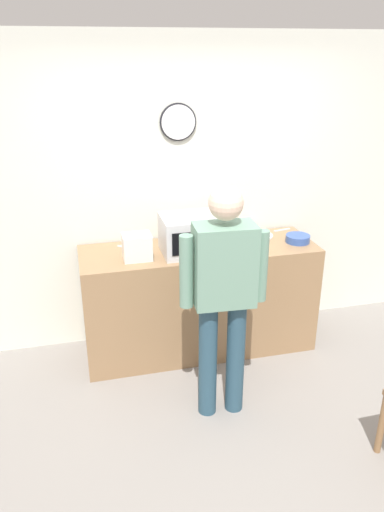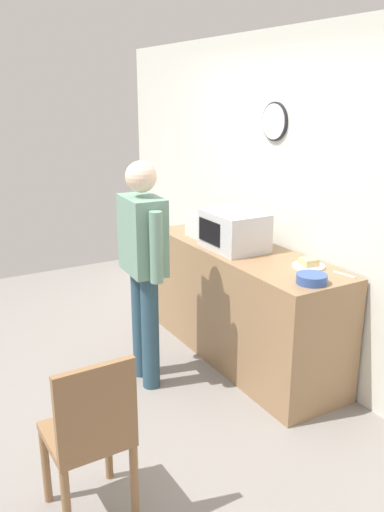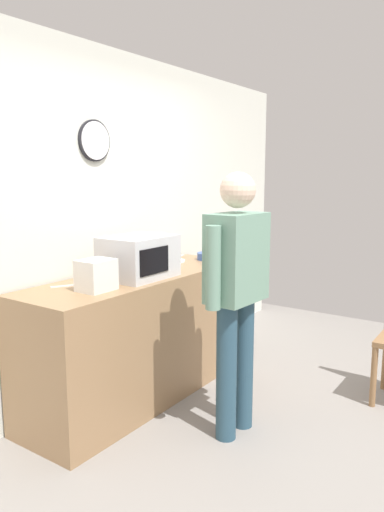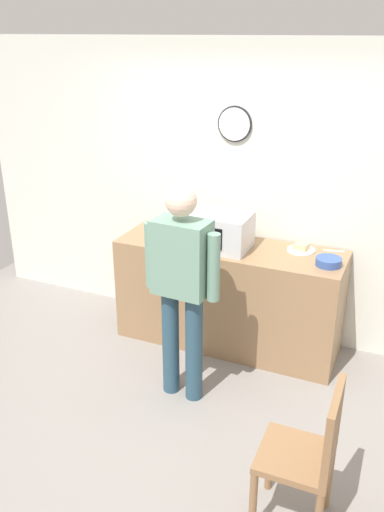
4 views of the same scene
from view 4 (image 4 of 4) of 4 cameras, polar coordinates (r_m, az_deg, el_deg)
name	(u,v)px [view 4 (image 4 of 4)]	position (r m, az deg, el deg)	size (l,w,h in m)	color
ground_plane	(167,423)	(4.09, -2.69, -17.30)	(6.00, 6.00, 0.00)	gray
back_wall	(244,193)	(4.79, 5.51, 6.65)	(5.40, 0.13, 2.60)	silver
kitchen_counter	(228,295)	(4.76, 3.90, -4.21)	(1.95, 0.62, 0.94)	#93704C
microwave	(220,231)	(4.48, 2.99, 2.69)	(0.50, 0.39, 0.30)	silver
sandwich_plate	(301,248)	(4.54, 11.56, 0.79)	(0.23, 0.23, 0.06)	white
salad_bowl	(329,262)	(4.31, 14.35, -0.59)	(0.20, 0.20, 0.06)	#33519E
toaster	(169,230)	(4.63, -2.47, 2.74)	(0.22, 0.18, 0.20)	silver
fork_utensil	(177,231)	(4.90, -1.65, 2.72)	(0.17, 0.02, 0.01)	silver
spoon_utensil	(334,251)	(4.60, 14.87, 0.52)	(0.17, 0.02, 0.01)	silver
person_standing	(182,279)	(3.84, -1.11, -2.50)	(0.59, 0.26, 1.69)	#29495C
wooden_chair	(310,453)	(3.16, 12.44, -19.79)	(0.41, 0.41, 0.94)	olive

